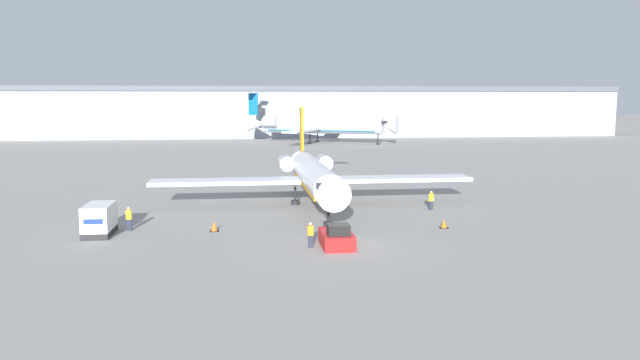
{
  "coord_description": "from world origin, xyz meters",
  "views": [
    {
      "loc": [
        -6.52,
        -40.42,
        10.07
      ],
      "look_at": [
        0.0,
        12.56,
        2.97
      ],
      "focal_mm": 35.0,
      "sensor_mm": 36.0,
      "label": 1
    }
  ],
  "objects_px": {
    "pushback_tug": "(337,238)",
    "traffic_cone_left": "(214,226)",
    "worker_by_wing": "(431,200)",
    "traffic_cone_right": "(444,224)",
    "airplane_main": "(313,174)",
    "luggage_cart": "(99,220)",
    "worker_near_tug": "(311,234)",
    "airplane_parked_far_left": "(318,125)",
    "worker_on_apron": "(129,218)"
  },
  "relations": [
    {
      "from": "pushback_tug",
      "to": "traffic_cone_left",
      "type": "relative_size",
      "value": 4.86
    },
    {
      "from": "worker_by_wing",
      "to": "traffic_cone_right",
      "type": "height_order",
      "value": "worker_by_wing"
    },
    {
      "from": "airplane_main",
      "to": "traffic_cone_right",
      "type": "bearing_deg",
      "value": -52.3
    },
    {
      "from": "pushback_tug",
      "to": "traffic_cone_left",
      "type": "distance_m",
      "value": 10.34
    },
    {
      "from": "airplane_main",
      "to": "luggage_cart",
      "type": "xyz_separation_m",
      "value": [
        -17.05,
        -10.79,
        -1.85
      ]
    },
    {
      "from": "airplane_main",
      "to": "worker_near_tug",
      "type": "bearing_deg",
      "value": -97.05
    },
    {
      "from": "pushback_tug",
      "to": "airplane_parked_far_left",
      "type": "height_order",
      "value": "airplane_parked_far_left"
    },
    {
      "from": "worker_near_tug",
      "to": "airplane_parked_far_left",
      "type": "distance_m",
      "value": 95.85
    },
    {
      "from": "traffic_cone_left",
      "to": "luggage_cart",
      "type": "bearing_deg",
      "value": -178.32
    },
    {
      "from": "pushback_tug",
      "to": "worker_on_apron",
      "type": "height_order",
      "value": "worker_on_apron"
    },
    {
      "from": "traffic_cone_right",
      "to": "worker_near_tug",
      "type": "bearing_deg",
      "value": -155.4
    },
    {
      "from": "traffic_cone_right",
      "to": "pushback_tug",
      "type": "bearing_deg",
      "value": -151.64
    },
    {
      "from": "luggage_cart",
      "to": "traffic_cone_right",
      "type": "xyz_separation_m",
      "value": [
        25.96,
        -0.73,
        -0.83
      ]
    },
    {
      "from": "worker_near_tug",
      "to": "traffic_cone_left",
      "type": "distance_m",
      "value": 8.99
    },
    {
      "from": "worker_by_wing",
      "to": "worker_near_tug",
      "type": "bearing_deg",
      "value": -133.99
    },
    {
      "from": "airplane_main",
      "to": "luggage_cart",
      "type": "distance_m",
      "value": 20.26
    },
    {
      "from": "airplane_main",
      "to": "traffic_cone_right",
      "type": "xyz_separation_m",
      "value": [
        8.91,
        -11.52,
        -2.67
      ]
    },
    {
      "from": "traffic_cone_left",
      "to": "worker_by_wing",
      "type": "bearing_deg",
      "value": 19.51
    },
    {
      "from": "pushback_tug",
      "to": "airplane_parked_far_left",
      "type": "bearing_deg",
      "value": 83.87
    },
    {
      "from": "worker_by_wing",
      "to": "traffic_cone_left",
      "type": "bearing_deg",
      "value": -160.49
    },
    {
      "from": "worker_near_tug",
      "to": "traffic_cone_right",
      "type": "height_order",
      "value": "worker_near_tug"
    },
    {
      "from": "worker_on_apron",
      "to": "airplane_parked_far_left",
      "type": "xyz_separation_m",
      "value": [
        25.1,
        88.02,
        3.12
      ]
    },
    {
      "from": "worker_by_wing",
      "to": "worker_on_apron",
      "type": "xyz_separation_m",
      "value": [
        -25.37,
        -5.68,
        0.07
      ]
    },
    {
      "from": "traffic_cone_left",
      "to": "worker_on_apron",
      "type": "bearing_deg",
      "value": 170.91
    },
    {
      "from": "airplane_parked_far_left",
      "to": "worker_by_wing",
      "type": "bearing_deg",
      "value": -89.81
    },
    {
      "from": "worker_near_tug",
      "to": "airplane_parked_far_left",
      "type": "xyz_separation_m",
      "value": [
        11.99,
        95.04,
        3.19
      ]
    },
    {
      "from": "worker_near_tug",
      "to": "traffic_cone_right",
      "type": "xyz_separation_m",
      "value": [
        10.95,
        5.02,
        -0.59
      ]
    },
    {
      "from": "worker_by_wing",
      "to": "airplane_parked_far_left",
      "type": "bearing_deg",
      "value": 90.19
    },
    {
      "from": "airplane_parked_far_left",
      "to": "airplane_main",
      "type": "bearing_deg",
      "value": -97.22
    },
    {
      "from": "luggage_cart",
      "to": "traffic_cone_left",
      "type": "relative_size",
      "value": 4.72
    },
    {
      "from": "airplane_main",
      "to": "worker_on_apron",
      "type": "distance_m",
      "value": 18.01
    },
    {
      "from": "airplane_main",
      "to": "worker_near_tug",
      "type": "xyz_separation_m",
      "value": [
        -2.05,
        -16.54,
        -2.09
      ]
    },
    {
      "from": "luggage_cart",
      "to": "worker_on_apron",
      "type": "height_order",
      "value": "luggage_cart"
    },
    {
      "from": "worker_by_wing",
      "to": "traffic_cone_right",
      "type": "relative_size",
      "value": 2.56
    },
    {
      "from": "worker_by_wing",
      "to": "airplane_main",
      "type": "bearing_deg",
      "value": 159.42
    },
    {
      "from": "worker_by_wing",
      "to": "airplane_parked_far_left",
      "type": "xyz_separation_m",
      "value": [
        -0.27,
        82.33,
        3.2
      ]
    },
    {
      "from": "pushback_tug",
      "to": "worker_near_tug",
      "type": "height_order",
      "value": "worker_near_tug"
    },
    {
      "from": "airplane_main",
      "to": "airplane_parked_far_left",
      "type": "height_order",
      "value": "airplane_parked_far_left"
    },
    {
      "from": "airplane_main",
      "to": "worker_on_apron",
      "type": "xyz_separation_m",
      "value": [
        -15.16,
        -9.52,
        -2.02
      ]
    },
    {
      "from": "airplane_parked_far_left",
      "to": "traffic_cone_right",
      "type": "bearing_deg",
      "value": -90.66
    },
    {
      "from": "airplane_main",
      "to": "luggage_cart",
      "type": "relative_size",
      "value": 7.92
    },
    {
      "from": "luggage_cart",
      "to": "worker_by_wing",
      "type": "distance_m",
      "value": 28.14
    },
    {
      "from": "traffic_cone_right",
      "to": "airplane_parked_far_left",
      "type": "distance_m",
      "value": 90.11
    },
    {
      "from": "traffic_cone_left",
      "to": "airplane_parked_far_left",
      "type": "height_order",
      "value": "airplane_parked_far_left"
    },
    {
      "from": "airplane_parked_far_left",
      "to": "traffic_cone_left",
      "type": "bearing_deg",
      "value": -101.85
    },
    {
      "from": "worker_on_apron",
      "to": "traffic_cone_right",
      "type": "distance_m",
      "value": 24.16
    },
    {
      "from": "airplane_main",
      "to": "traffic_cone_left",
      "type": "xyz_separation_m",
      "value": [
        -8.73,
        -10.55,
        -2.61
      ]
    },
    {
      "from": "worker_by_wing",
      "to": "traffic_cone_right",
      "type": "distance_m",
      "value": 7.82
    },
    {
      "from": "airplane_main",
      "to": "worker_on_apron",
      "type": "relative_size",
      "value": 16.23
    },
    {
      "from": "pushback_tug",
      "to": "worker_near_tug",
      "type": "xyz_separation_m",
      "value": [
        -1.79,
        -0.07,
        0.29
      ]
    }
  ]
}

